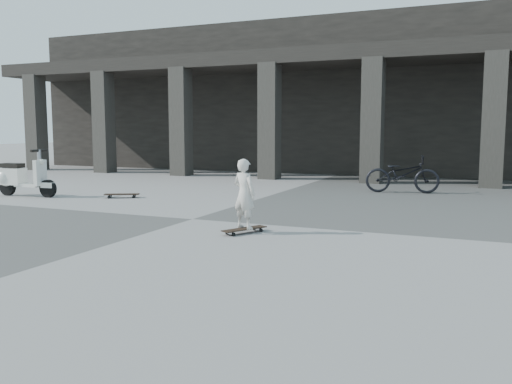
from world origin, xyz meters
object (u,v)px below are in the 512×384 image
at_px(longboard, 244,229).
at_px(skateboard_spare, 122,195).
at_px(child, 244,194).
at_px(bicycle, 402,174).
at_px(scooter, 18,177).

bearing_deg(longboard, skateboard_spare, 85.59).
relative_size(child, bicycle, 0.60).
distance_m(skateboard_spare, scooter, 2.88).
relative_size(skateboard_spare, child, 0.74).
distance_m(child, scooter, 7.91).
bearing_deg(skateboard_spare, longboard, -61.09).
height_order(skateboard_spare, scooter, scooter).
height_order(skateboard_spare, child, child).
distance_m(skateboard_spare, child, 5.72).
distance_m(longboard, scooter, 7.92).
bearing_deg(bicycle, skateboard_spare, 110.85).
bearing_deg(child, longboard, -10.68).
relative_size(longboard, bicycle, 0.42).
height_order(longboard, child, child).
bearing_deg(longboard, scooter, 100.94).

